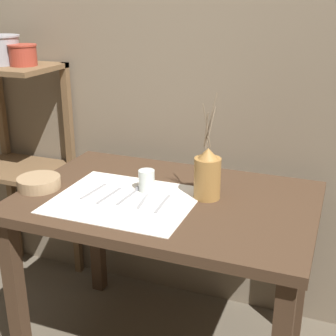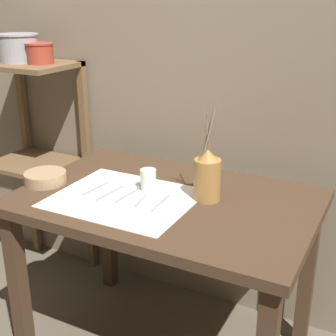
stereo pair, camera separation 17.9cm
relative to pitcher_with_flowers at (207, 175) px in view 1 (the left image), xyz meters
name	(u,v)px [view 1 (the left image)]	position (x,y,z in m)	size (l,w,h in m)	color
stone_wall_back	(206,65)	(-0.15, 0.45, 0.35)	(7.00, 0.06, 2.40)	#7A6B56
wooden_table	(166,221)	(-0.15, -0.05, -0.20)	(1.15, 0.77, 0.76)	#422D1E
wooden_shelf_unit	(22,135)	(-1.07, 0.27, -0.03)	(0.46, 0.35, 1.19)	brown
linen_cloth	(125,200)	(-0.29, -0.14, -0.09)	(0.53, 0.45, 0.00)	white
pitcher_with_flowers	(207,175)	(0.00, 0.00, 0.00)	(0.10, 0.10, 0.41)	olive
wooden_bowl	(39,183)	(-0.67, -0.15, -0.07)	(0.17, 0.17, 0.05)	#9E7F5B
glass_tumbler_near	(147,181)	(-0.24, -0.03, -0.05)	(0.07, 0.07, 0.09)	silver
fork_inner	(94,191)	(-0.44, -0.11, -0.09)	(0.03, 0.17, 0.00)	#939399
knife_center	(109,196)	(-0.36, -0.13, -0.09)	(0.03, 0.17, 0.00)	#939399
spoon_inner	(134,191)	(-0.28, -0.06, -0.09)	(0.03, 0.18, 0.02)	#939399
spoon_outer	(147,194)	(-0.22, -0.06, -0.09)	(0.04, 0.18, 0.02)	#939399
fork_outer	(162,204)	(-0.14, -0.13, -0.09)	(0.02, 0.17, 0.00)	#939399
metal_pot_small	(23,54)	(-0.97, 0.22, 0.39)	(0.13, 0.13, 0.10)	#9E3828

